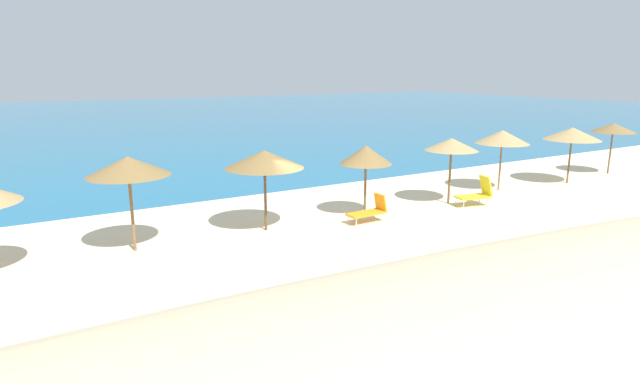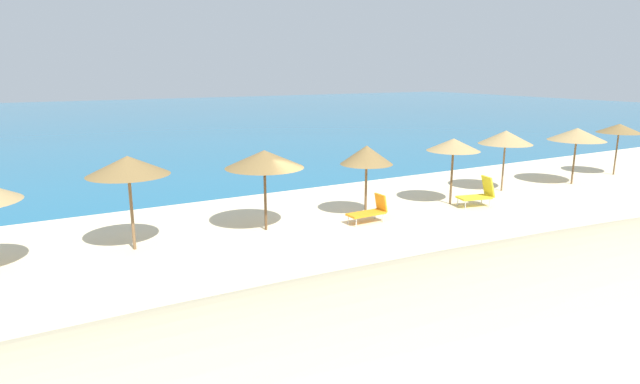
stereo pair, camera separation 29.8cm
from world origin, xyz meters
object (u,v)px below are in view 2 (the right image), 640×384
at_px(beach_umbrella_3, 128,166).
at_px(beach_umbrella_4, 264,159).
at_px(beach_umbrella_5, 367,155).
at_px(beach_umbrella_8, 577,134).
at_px(beach_umbrella_6, 453,145).
at_px(beach_umbrella_7, 506,137).
at_px(lounge_chair_0, 479,194).
at_px(beach_umbrella_9, 619,128).
at_px(lounge_chair_2, 370,211).

bearing_deg(beach_umbrella_3, beach_umbrella_4, -1.73).
height_order(beach_umbrella_3, beach_umbrella_5, beach_umbrella_3).
bearing_deg(beach_umbrella_8, beach_umbrella_6, 179.97).
bearing_deg(beach_umbrella_8, beach_umbrella_3, 178.34).
xyz_separation_m(beach_umbrella_3, beach_umbrella_5, (8.14, -0.35, -0.28)).
xyz_separation_m(beach_umbrella_5, beach_umbrella_7, (7.62, 0.41, 0.11)).
height_order(beach_umbrella_5, beach_umbrella_8, beach_umbrella_8).
bearing_deg(beach_umbrella_7, beach_umbrella_3, -179.78).
bearing_deg(beach_umbrella_7, beach_umbrella_8, -9.01).
distance_m(beach_umbrella_8, lounge_chair_0, 7.23).
distance_m(beach_umbrella_4, beach_umbrella_9, 19.41).
relative_size(beach_umbrella_6, beach_umbrella_8, 1.00).
xyz_separation_m(beach_umbrella_7, lounge_chair_2, (-7.95, -1.18, -1.96)).
xyz_separation_m(beach_umbrella_6, lounge_chair_0, (0.70, -0.83, -1.88)).
height_order(beach_umbrella_4, beach_umbrella_6, beach_umbrella_4).
relative_size(beach_umbrella_3, beach_umbrella_8, 1.08).
bearing_deg(beach_umbrella_4, beach_umbrella_7, 0.94).
xyz_separation_m(beach_umbrella_5, beach_umbrella_8, (11.62, -0.22, 0.08)).
xyz_separation_m(beach_umbrella_3, lounge_chair_0, (12.81, -1.40, -2.05)).
bearing_deg(beach_umbrella_7, beach_umbrella_9, -1.94).
bearing_deg(lounge_chair_2, beach_umbrella_8, -89.02).
relative_size(beach_umbrella_3, beach_umbrella_5, 1.09).
relative_size(beach_umbrella_5, beach_umbrella_6, 0.99).
bearing_deg(beach_umbrella_8, lounge_chair_0, -173.24).
bearing_deg(beach_umbrella_5, beach_umbrella_7, 3.08).
bearing_deg(lounge_chair_0, lounge_chair_2, 99.62).
height_order(beach_umbrella_3, beach_umbrella_7, beach_umbrella_3).
relative_size(beach_umbrella_7, beach_umbrella_9, 1.03).
bearing_deg(beach_umbrella_3, beach_umbrella_9, -0.50).
xyz_separation_m(beach_umbrella_3, beach_umbrella_9, (23.65, -0.21, -0.18)).
xyz_separation_m(beach_umbrella_6, beach_umbrella_9, (11.54, 0.36, -0.02)).
bearing_deg(beach_umbrella_4, beach_umbrella_5, -3.26).
distance_m(beach_umbrella_5, beach_umbrella_6, 3.98).
xyz_separation_m(beach_umbrella_3, beach_umbrella_8, (19.76, -0.57, -0.21)).
bearing_deg(beach_umbrella_5, beach_umbrella_4, 176.74).
bearing_deg(beach_umbrella_9, beach_umbrella_8, -174.63).
xyz_separation_m(beach_umbrella_7, lounge_chair_0, (-2.94, -1.46, -1.88)).
bearing_deg(beach_umbrella_5, beach_umbrella_9, 0.53).
relative_size(beach_umbrella_6, beach_umbrella_9, 1.01).
height_order(beach_umbrella_3, beach_umbrella_9, beach_umbrella_3).
xyz_separation_m(beach_umbrella_8, lounge_chair_2, (-11.95, -0.55, -1.92)).
height_order(beach_umbrella_8, lounge_chair_0, beach_umbrella_8).
height_order(beach_umbrella_4, beach_umbrella_7, beach_umbrella_4).
bearing_deg(beach_umbrella_3, beach_umbrella_5, -2.46).
bearing_deg(lounge_chair_0, beach_umbrella_7, -50.89).
distance_m(beach_umbrella_4, beach_umbrella_8, 15.53).
relative_size(beach_umbrella_5, lounge_chair_2, 1.81).
distance_m(beach_umbrella_4, lounge_chair_2, 4.21).
bearing_deg(beach_umbrella_9, beach_umbrella_5, -179.47).
bearing_deg(lounge_chair_2, beach_umbrella_4, 72.78).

